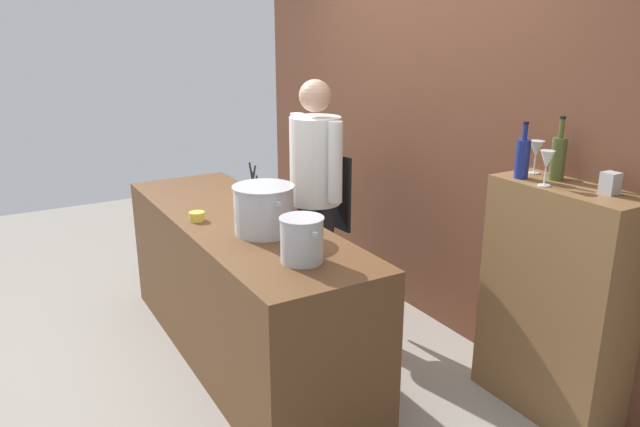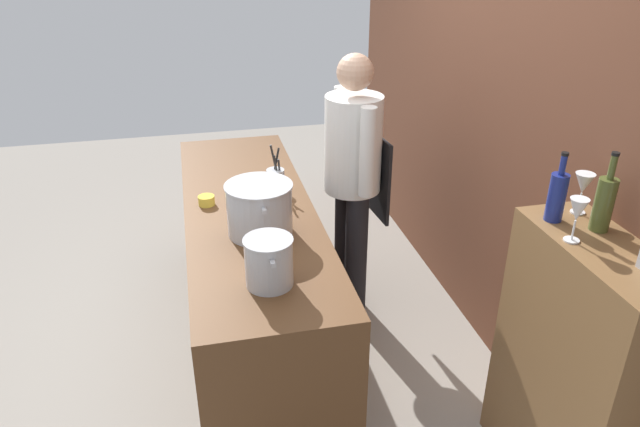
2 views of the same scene
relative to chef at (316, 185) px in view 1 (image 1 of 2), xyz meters
name	(u,v)px [view 1 (image 1 of 2)]	position (x,y,z in m)	size (l,w,h in m)	color
ground_plane	(244,353)	(0.22, -0.66, -0.96)	(8.00, 8.00, 0.00)	gray
brick_back_panel	(428,101)	(0.22, 0.74, 0.54)	(4.40, 0.10, 3.00)	brown
prep_counter	(241,288)	(0.22, -0.66, -0.51)	(2.29, 0.70, 0.90)	brown
bar_cabinet	(555,302)	(1.56, 0.53, -0.35)	(0.76, 0.32, 1.24)	brown
chef	(316,185)	(0.00, 0.00, 0.00)	(0.53, 0.37, 1.66)	black
stockpot_large	(264,209)	(0.54, -0.64, 0.07)	(0.40, 0.34, 0.26)	#B7BABF
stockpot_small	(302,239)	(1.01, -0.66, 0.05)	(0.28, 0.22, 0.22)	#B7BABF
utensil_crock	(253,195)	(0.05, -0.48, 0.01)	(0.10, 0.10, 0.29)	#B7BABF
butter_jar	(197,216)	(0.15, -0.88, -0.04)	(0.09, 0.09, 0.05)	yellow
wine_bottle_cobalt	(523,158)	(1.31, 0.46, 0.38)	(0.07, 0.07, 0.29)	navy
wine_bottle_olive	(558,157)	(1.43, 0.58, 0.39)	(0.07, 0.07, 0.32)	#475123
wine_glass_tall	(547,161)	(1.49, 0.43, 0.40)	(0.07, 0.07, 0.18)	silver
wine_glass_wide	(536,150)	(1.28, 0.59, 0.40)	(0.08, 0.08, 0.17)	silver
spice_tin_silver	(610,183)	(1.73, 0.57, 0.32)	(0.07, 0.07, 0.10)	#B2B2B7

